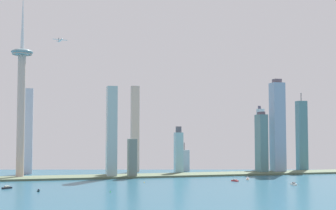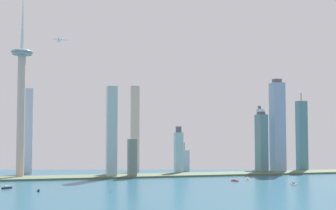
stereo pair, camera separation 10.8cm
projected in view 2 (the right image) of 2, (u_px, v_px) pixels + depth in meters
The scene contains 20 objects.
waterfront_pier at pixel (139, 176), 830.66m from camera, with size 874.33×61.55×3.24m, color #526048.
observation_tower at pixel (21, 89), 809.79m from camera, with size 36.67×36.67×324.70m.
skyscraper_0 at pixel (278, 127), 918.59m from camera, with size 23.81×23.66×182.35m.
skyscraper_1 at pixel (135, 129), 940.43m from camera, with size 15.74×12.91×170.80m.
skyscraper_2 at pixel (28, 131), 892.53m from camera, with size 17.84×17.33×161.27m.
skyscraper_3 at pixel (302, 136), 969.48m from camera, with size 19.28×16.17×159.60m.
skyscraper_4 at pixel (184, 160), 959.34m from camera, with size 18.66×14.12×57.55m.
skyscraper_5 at pixel (132, 158), 813.73m from camera, with size 14.01×19.25×66.56m.
skyscraper_6 at pixel (112, 132), 816.97m from camera, with size 17.42×21.42×157.73m.
skyscraper_7 at pixel (179, 152), 889.97m from camera, with size 15.39×13.28×89.30m.
skyscraper_8 at pixel (261, 143), 906.37m from camera, with size 16.19×26.15×117.91m.
skyscraper_9 at pixel (260, 139), 1000.23m from camera, with size 15.91×16.04×134.68m.
boat_0 at pixel (235, 180), 750.13m from camera, with size 8.93×13.30×9.61m.
boat_1 at pixel (294, 184), 694.77m from camera, with size 5.83×15.70×4.01m.
boat_2 at pixel (248, 179), 774.87m from camera, with size 9.80×13.67×7.86m.
boat_3 at pixel (38, 190), 617.70m from camera, with size 3.25×9.28×3.29m.
boat_5 at pixel (7, 188), 648.73m from camera, with size 13.87×12.58×10.91m.
channel_buoy_0 at pixel (144, 182), 730.14m from camera, with size 1.42×1.42×1.78m, color yellow.
channel_buoy_1 at pixel (110, 192), 608.97m from camera, with size 1.82×1.82×1.80m, color green.
airplane at pixel (60, 40), 805.97m from camera, with size 25.71×25.66×7.60m.
Camera 2 is at (-159.05, -406.61, 74.80)m, focal length 50.57 mm.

